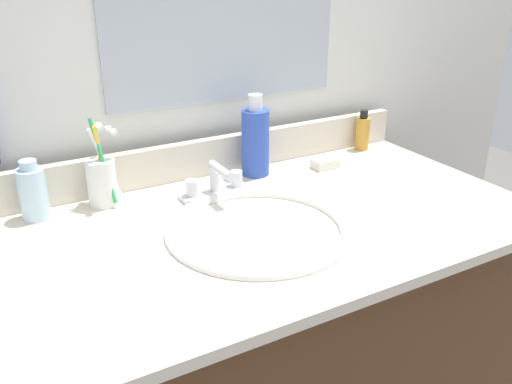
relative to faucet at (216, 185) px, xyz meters
The scene contains 10 objects.
countertop 0.17m from the faucet, 84.29° to the right, with size 1.17×0.62×0.02m, color beige.
backsplash 0.14m from the faucet, 82.99° to the left, with size 1.17×0.02×0.09m, color beige.
back_wall 0.29m from the faucet, 85.20° to the left, with size 2.27×0.04×1.30m, color silver.
sink_basin 0.20m from the faucet, 90.00° to the right, with size 0.37×0.37×0.11m.
faucet is the anchor object (origin of this frame).
bottle_gel_clear 0.38m from the faucet, 167.57° to the left, with size 0.06×0.06×0.13m.
bottle_shampoo_blue 0.17m from the faucet, 27.59° to the left, with size 0.07×0.07×0.20m.
bottle_oil_amber 0.50m from the faucet, 10.86° to the left, with size 0.04×0.04×0.11m.
cup_white_ceramic 0.25m from the faucet, 161.06° to the left, with size 0.07×0.08×0.19m.
soap_bar 0.32m from the faucet, ahead, with size 0.06×0.04×0.02m, color white.
Camera 1 is at (-0.49, -0.86, 1.34)m, focal length 38.43 mm.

